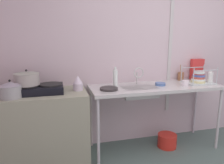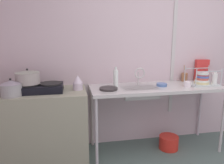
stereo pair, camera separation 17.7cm
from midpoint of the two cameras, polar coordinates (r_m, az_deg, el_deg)
The scene contains 19 objects.
wall_back at distance 3.24m, azimuth 11.06°, elevation 9.11°, with size 5.24×0.10×2.76m, color beige.
wall_metal_strip at distance 3.25m, azimuth 13.79°, elevation 11.43°, with size 0.05×0.01×2.21m, color beige.
counter_concrete at distance 2.80m, azimuth -19.01°, elevation -11.52°, with size 1.00×0.60×0.89m, color gray.
counter_sink at distance 2.92m, azimuth 9.72°, elevation -2.14°, with size 1.75×0.60×0.89m.
stove at distance 2.66m, azimuth -20.51°, elevation -1.71°, with size 0.53×0.34×0.10m.
pot_on_left_burner at distance 2.65m, azimuth -23.48°, elevation 0.92°, with size 0.28×0.28×0.18m.
pot_beside_stove at distance 2.55m, azimuth -27.15°, elevation -1.89°, with size 0.23×0.23×0.20m.
percolator at distance 2.64m, azimuth -10.93°, elevation -0.33°, with size 0.12×0.12×0.18m.
sink_basin at distance 2.80m, azimuth 5.42°, elevation -2.62°, with size 0.45×0.29×0.12m, color beige.
faucet at distance 2.87m, azimuth 5.28°, elevation 2.21°, with size 0.14×0.08×0.24m.
frying_pan at distance 2.64m, azimuth -2.75°, elevation -1.80°, with size 0.22×0.22×0.03m, color #312D2E.
dish_rack at distance 3.21m, azimuth 20.46°, elevation 0.94°, with size 0.39×0.30×0.24m.
cup_by_rack at distance 2.98m, azimuth 17.25°, elevation -0.28°, with size 0.09×0.09×0.07m, color white.
small_bowl_on_drainboard at distance 2.93m, azimuth 11.00°, elevation -0.54°, with size 0.14×0.14×0.04m, color #4E6EAB.
bottle_by_sink at distance 2.77m, azimuth -0.97°, elevation 1.01°, with size 0.06×0.06×0.26m.
bottle_by_rack at distance 3.26m, azimuth 23.19°, elevation 1.12°, with size 0.07×0.07×0.19m.
cereal_box at distance 3.48m, azimuth 20.23°, elevation 3.21°, with size 0.20×0.07×0.31m, color red.
utensil_jar at distance 3.34m, azimuth 16.32°, elevation 1.50°, with size 0.09×0.09×0.23m.
bucket_on_floor at distance 3.22m, azimuth 12.83°, elevation -14.91°, with size 0.26×0.26×0.18m, color red.
Camera 1 is at (-1.49, -1.10, 1.54)m, focal length 34.49 mm.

